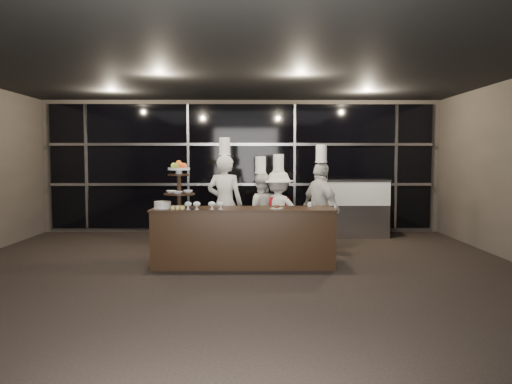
{
  "coord_description": "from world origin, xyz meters",
  "views": [
    {
      "loc": [
        0.23,
        -6.35,
        1.71
      ],
      "look_at": [
        0.3,
        1.69,
        1.15
      ],
      "focal_mm": 35.0,
      "sensor_mm": 36.0,
      "label": 1
    }
  ],
  "objects_px": {
    "buffet_counter": "(243,237)",
    "chef_b": "(260,211)",
    "chef_c": "(278,211)",
    "layer_cake": "(163,205)",
    "display_stand": "(179,181)",
    "chef_a": "(225,203)",
    "chef_d": "(321,208)",
    "display_case": "(354,205)"
  },
  "relations": [
    {
      "from": "buffet_counter",
      "to": "chef_c",
      "type": "height_order",
      "value": "chef_c"
    },
    {
      "from": "chef_c",
      "to": "chef_d",
      "type": "bearing_deg",
      "value": -25.25
    },
    {
      "from": "display_stand",
      "to": "chef_d",
      "type": "height_order",
      "value": "chef_d"
    },
    {
      "from": "buffet_counter",
      "to": "chef_b",
      "type": "xyz_separation_m",
      "value": [
        0.29,
        1.25,
        0.27
      ]
    },
    {
      "from": "display_stand",
      "to": "chef_c",
      "type": "bearing_deg",
      "value": 36.26
    },
    {
      "from": "display_stand",
      "to": "chef_b",
      "type": "height_order",
      "value": "chef_b"
    },
    {
      "from": "chef_a",
      "to": "chef_d",
      "type": "bearing_deg",
      "value": -8.39
    },
    {
      "from": "display_stand",
      "to": "chef_c",
      "type": "xyz_separation_m",
      "value": [
        1.61,
        1.18,
        -0.59
      ]
    },
    {
      "from": "chef_a",
      "to": "layer_cake",
      "type": "bearing_deg",
      "value": -128.41
    },
    {
      "from": "chef_a",
      "to": "chef_c",
      "type": "height_order",
      "value": "chef_a"
    },
    {
      "from": "buffet_counter",
      "to": "display_case",
      "type": "distance_m",
      "value": 3.73
    },
    {
      "from": "buffet_counter",
      "to": "layer_cake",
      "type": "xyz_separation_m",
      "value": [
        -1.25,
        -0.05,
        0.51
      ]
    },
    {
      "from": "buffet_counter",
      "to": "display_case",
      "type": "bearing_deg",
      "value": 51.25
    },
    {
      "from": "chef_b",
      "to": "chef_d",
      "type": "xyz_separation_m",
      "value": [
        1.04,
        -0.41,
        0.1
      ]
    },
    {
      "from": "display_stand",
      "to": "chef_d",
      "type": "distance_m",
      "value": 2.53
    },
    {
      "from": "chef_b",
      "to": "chef_d",
      "type": "bearing_deg",
      "value": -21.51
    },
    {
      "from": "chef_a",
      "to": "display_stand",
      "type": "bearing_deg",
      "value": -120.93
    },
    {
      "from": "display_stand",
      "to": "chef_b",
      "type": "xyz_separation_m",
      "value": [
        1.29,
        1.25,
        -0.61
      ]
    },
    {
      "from": "chef_b",
      "to": "chef_c",
      "type": "distance_m",
      "value": 0.33
    },
    {
      "from": "buffet_counter",
      "to": "chef_a",
      "type": "xyz_separation_m",
      "value": [
        -0.35,
        1.09,
        0.44
      ]
    },
    {
      "from": "display_stand",
      "to": "chef_c",
      "type": "relative_size",
      "value": 0.42
    },
    {
      "from": "buffet_counter",
      "to": "display_case",
      "type": "xyz_separation_m",
      "value": [
        2.33,
        2.91,
        0.22
      ]
    },
    {
      "from": "layer_cake",
      "to": "display_case",
      "type": "distance_m",
      "value": 4.65
    },
    {
      "from": "display_case",
      "to": "chef_d",
      "type": "height_order",
      "value": "chef_d"
    },
    {
      "from": "chef_b",
      "to": "chef_c",
      "type": "relative_size",
      "value": 0.98
    },
    {
      "from": "chef_a",
      "to": "chef_b",
      "type": "distance_m",
      "value": 0.68
    },
    {
      "from": "buffet_counter",
      "to": "chef_b",
      "type": "bearing_deg",
      "value": 76.97
    },
    {
      "from": "chef_a",
      "to": "chef_d",
      "type": "distance_m",
      "value": 1.7
    },
    {
      "from": "chef_c",
      "to": "chef_b",
      "type": "bearing_deg",
      "value": 167.57
    },
    {
      "from": "buffet_counter",
      "to": "chef_b",
      "type": "height_order",
      "value": "chef_b"
    },
    {
      "from": "layer_cake",
      "to": "display_case",
      "type": "relative_size",
      "value": 0.21
    },
    {
      "from": "chef_c",
      "to": "chef_a",
      "type": "bearing_deg",
      "value": -174.52
    },
    {
      "from": "display_case",
      "to": "chef_a",
      "type": "xyz_separation_m",
      "value": [
        -2.68,
        -1.82,
        0.22
      ]
    },
    {
      "from": "chef_c",
      "to": "layer_cake",
      "type": "bearing_deg",
      "value": -146.51
    },
    {
      "from": "chef_b",
      "to": "display_stand",
      "type": "bearing_deg",
      "value": -135.86
    },
    {
      "from": "display_stand",
      "to": "display_case",
      "type": "height_order",
      "value": "display_stand"
    },
    {
      "from": "chef_a",
      "to": "chef_c",
      "type": "relative_size",
      "value": 1.16
    },
    {
      "from": "display_case",
      "to": "chef_c",
      "type": "xyz_separation_m",
      "value": [
        -1.72,
        -1.72,
        0.06
      ]
    },
    {
      "from": "chef_b",
      "to": "chef_c",
      "type": "bearing_deg",
      "value": -12.43
    },
    {
      "from": "display_stand",
      "to": "chef_d",
      "type": "bearing_deg",
      "value": 19.88
    },
    {
      "from": "buffet_counter",
      "to": "layer_cake",
      "type": "relative_size",
      "value": 9.47
    },
    {
      "from": "chef_b",
      "to": "chef_c",
      "type": "height_order",
      "value": "chef_c"
    }
  ]
}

